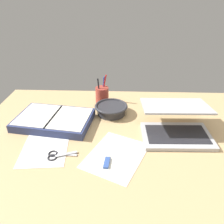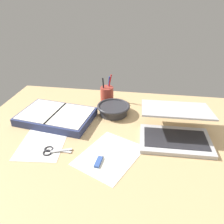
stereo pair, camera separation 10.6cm
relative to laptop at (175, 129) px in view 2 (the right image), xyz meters
The scene contains 9 objects.
desk_top 26.98cm from the laptop, behind, with size 140.00×100.00×2.00cm, color tan.
laptop is the anchor object (origin of this frame).
bowl 35.35cm from the laptop, 150.08° to the left, with size 17.69×17.69×5.26cm.
pen_cup 48.09cm from the laptop, 139.44° to the left, with size 7.66×7.66×16.79cm.
planner 59.25cm from the laptop, behind, with size 39.47×28.75×4.37cm.
scissors 54.85cm from the laptop, 161.20° to the right, with size 12.09×6.24×0.80cm.
paper_sheet_front 32.09cm from the laptop, 148.86° to the right, with size 20.69×26.37×0.16cm, color silver.
paper_sheet_beside_planner 59.11cm from the laptop, 168.37° to the right, with size 18.89×26.11×0.16cm, color white.
usb_drive 37.51cm from the laptop, 145.41° to the right, with size 2.56×7.32×1.00cm.
Camera 2 is at (10.53, -80.93, 61.75)cm, focal length 35.00 mm.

